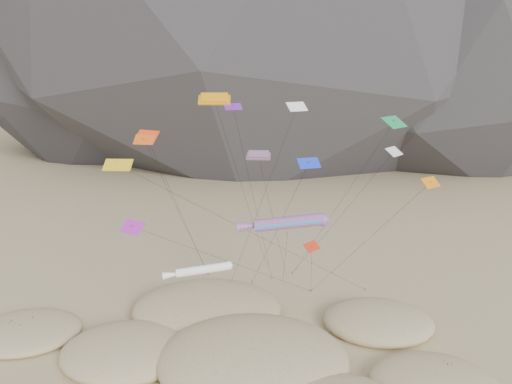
# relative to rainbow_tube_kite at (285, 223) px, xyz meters

# --- Properties ---
(dunes) EXTENTS (48.99, 35.85, 4.45)m
(dunes) POSITION_rel_rainbow_tube_kite_xyz_m (-6.96, -7.84, -10.75)
(dunes) COLOR #CCB789
(dunes) RESTS_ON ground
(dune_grass) EXTENTS (41.86, 27.12, 1.58)m
(dune_grass) POSITION_rel_rainbow_tube_kite_xyz_m (-5.11, -8.31, -10.66)
(dune_grass) COLOR black
(dune_grass) RESTS_ON ground
(kite_stakes) EXTENTS (24.80, 6.68, 0.30)m
(kite_stakes) POSITION_rel_rainbow_tube_kite_xyz_m (-2.35, 10.68, -11.37)
(kite_stakes) COLOR #3F2D1E
(kite_stakes) RESTS_ON ground
(rainbow_tube_kite) EXTENTS (8.99, 11.63, 12.51)m
(rainbow_tube_kite) POSITION_rel_rainbow_tube_kite_xyz_m (0.00, 0.00, 0.00)
(rainbow_tube_kite) COLOR #FF1A42
(rainbow_tube_kite) RESTS_ON ground
(white_tube_kite) EXTENTS (6.21, 18.92, 9.27)m
(white_tube_kite) POSITION_rel_rainbow_tube_kite_xyz_m (-7.84, -4.79, -2.88)
(white_tube_kite) COLOR white
(white_tube_kite) RESTS_ON ground
(orange_parafoil) EXTENTS (6.66, 17.07, 23.92)m
(orange_parafoil) POSITION_rel_rainbow_tube_kite_xyz_m (-6.55, -0.26, 11.62)
(orange_parafoil) COLOR orange
(orange_parafoil) RESTS_ON ground
(multi_parafoil) EXTENTS (4.74, 14.54, 18.78)m
(multi_parafoil) POSITION_rel_rainbow_tube_kite_xyz_m (-2.56, -0.95, 6.58)
(multi_parafoil) COLOR #ED3C19
(multi_parafoil) RESTS_ON ground
(delta_kites) EXTENTS (29.95, 19.95, 22.80)m
(delta_kites) POSITION_rel_rainbow_tube_kite_xyz_m (-2.72, -0.79, 5.85)
(delta_kites) COLOR gold
(delta_kites) RESTS_ON ground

